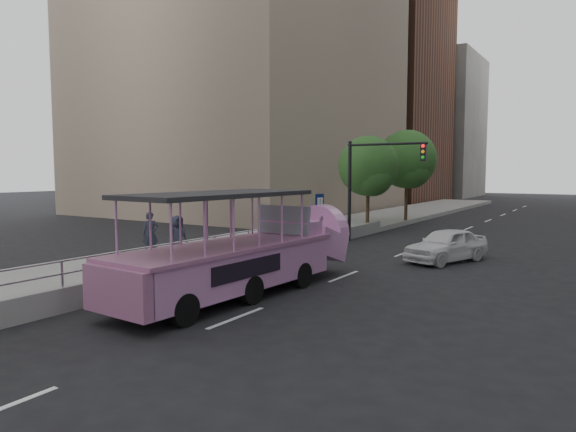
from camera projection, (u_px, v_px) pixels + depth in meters
name	position (u px, v px, depth m)	size (l,w,h in m)	color
ground	(252.00, 296.00, 15.00)	(160.00, 160.00, 0.00)	black
sidewalk	(278.00, 239.00, 26.47)	(5.50, 80.00, 0.30)	#969691
kerb_wall	(215.00, 260.00, 18.31)	(0.24, 30.00, 0.36)	gray
guardrail	(215.00, 242.00, 18.25)	(0.07, 22.00, 0.71)	#B0B0B5
duck_boat	(248.00, 255.00, 15.44)	(2.70, 9.33, 3.07)	black
car	(446.00, 245.00, 20.72)	(1.60, 3.98, 1.36)	white
pedestrian_near	(151.00, 234.00, 20.30)	(0.64, 0.42, 1.75)	#2A2F3D
pedestrian_far	(178.00, 237.00, 19.69)	(0.82, 0.53, 1.67)	#2A2F3D
parking_sign	(320.00, 214.00, 24.29)	(0.16, 0.57, 2.58)	black
traffic_signal	(371.00, 174.00, 26.10)	(4.20, 0.32, 5.20)	black
street_tree_near	(369.00, 168.00, 29.81)	(3.52, 3.52, 5.72)	#382819
street_tree_far	(408.00, 161.00, 34.70)	(3.97, 3.97, 6.45)	#382819
midrise_brick	(365.00, 96.00, 63.82)	(18.00, 16.00, 26.00)	brown
midrise_stone_b	(421.00, 129.00, 76.45)	(16.00, 14.00, 20.00)	gray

